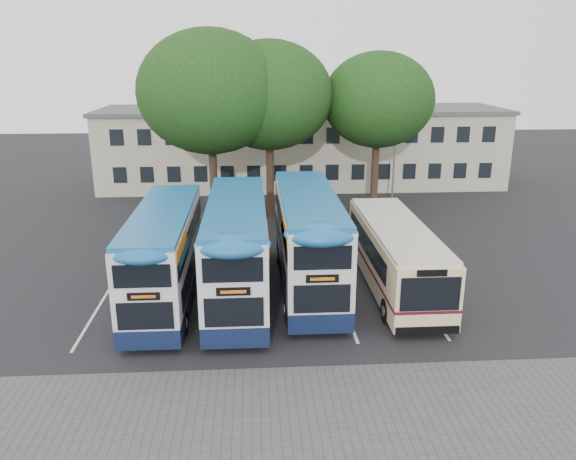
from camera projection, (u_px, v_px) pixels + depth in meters
The scene contains 12 objects.
ground at pixel (362, 337), 21.42m from camera, with size 120.00×120.00×0.00m, color black.
paving_strip at pixel (327, 421), 16.54m from camera, with size 40.00×6.00×0.01m, color #595654.
bay_lines at pixel (262, 288), 25.95m from camera, with size 14.12×11.00×0.01m.
depot_building at pixel (302, 146), 46.18m from camera, with size 32.40×8.40×6.20m.
lamp_post at pixel (396, 133), 39.28m from camera, with size 0.25×1.05×9.06m.
tree_left at pixel (210, 92), 33.83m from camera, with size 8.80×8.80×11.91m.
tree_mid at pixel (269, 96), 35.35m from camera, with size 8.07×8.07×11.29m.
tree_right at pixel (378, 100), 36.40m from camera, with size 7.26×7.26×10.59m.
bus_dd_left at pixel (165, 251), 24.02m from camera, with size 2.38×9.84×4.10m.
bus_dd_mid at pixel (237, 245), 24.35m from camera, with size 2.53×10.45×4.35m.
bus_dd_right at pixel (308, 237), 25.44m from camera, with size 2.56×10.57×4.41m.
bus_single at pixel (395, 252), 25.54m from camera, with size 2.60×10.22×3.05m.
Camera 1 is at (-4.04, -18.99, 10.32)m, focal length 35.00 mm.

